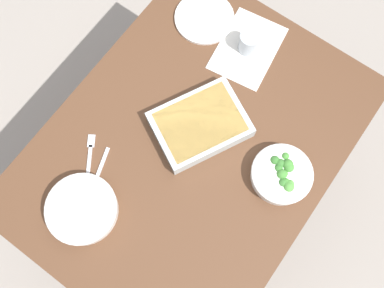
# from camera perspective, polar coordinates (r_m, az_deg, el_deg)

# --- Properties ---
(ground_plane) EXTENTS (6.00, 6.00, 0.00)m
(ground_plane) POSITION_cam_1_polar(r_m,az_deg,el_deg) (2.20, 0.00, -5.61)
(ground_plane) COLOR #9E9389
(dining_table) EXTENTS (1.20, 0.90, 0.74)m
(dining_table) POSITION_cam_1_polar(r_m,az_deg,el_deg) (1.57, 0.00, -0.96)
(dining_table) COLOR brown
(dining_table) RESTS_ON ground_plane
(placemat) EXTENTS (0.31, 0.24, 0.00)m
(placemat) POSITION_cam_1_polar(r_m,az_deg,el_deg) (1.64, 7.20, 12.17)
(placemat) COLOR silver
(placemat) RESTS_ON dining_table
(stew_bowl) EXTENTS (0.23, 0.23, 0.06)m
(stew_bowl) POSITION_cam_1_polar(r_m,az_deg,el_deg) (1.45, -14.03, -8.19)
(stew_bowl) COLOR white
(stew_bowl) RESTS_ON dining_table
(broccoli_bowl) EXTENTS (0.20, 0.20, 0.07)m
(broccoli_bowl) POSITION_cam_1_polar(r_m,az_deg,el_deg) (1.46, 11.51, -3.87)
(broccoli_bowl) COLOR white
(broccoli_bowl) RESTS_ON dining_table
(baking_dish) EXTENTS (0.37, 0.33, 0.06)m
(baking_dish) POSITION_cam_1_polar(r_m,az_deg,el_deg) (1.47, 1.04, 2.56)
(baking_dish) COLOR silver
(baking_dish) RESTS_ON dining_table
(drink_cup) EXTENTS (0.07, 0.07, 0.08)m
(drink_cup) POSITION_cam_1_polar(r_m,az_deg,el_deg) (1.61, 7.36, 12.80)
(drink_cup) COLOR #B2BCC6
(drink_cup) RESTS_ON dining_table
(side_plate) EXTENTS (0.22, 0.22, 0.01)m
(side_plate) POSITION_cam_1_polar(r_m,az_deg,el_deg) (1.69, 1.62, 15.97)
(side_plate) COLOR white
(side_plate) RESTS_ON dining_table
(spoon_by_stew) EXTENTS (0.17, 0.07, 0.01)m
(spoon_by_stew) POSITION_cam_1_polar(r_m,az_deg,el_deg) (1.48, -12.29, -4.46)
(spoon_by_stew) COLOR silver
(spoon_by_stew) RESTS_ON dining_table
(fork_on_table) EXTENTS (0.16, 0.11, 0.01)m
(fork_on_table) POSITION_cam_1_polar(r_m,az_deg,el_deg) (1.51, -13.07, -1.51)
(fork_on_table) COLOR silver
(fork_on_table) RESTS_ON dining_table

